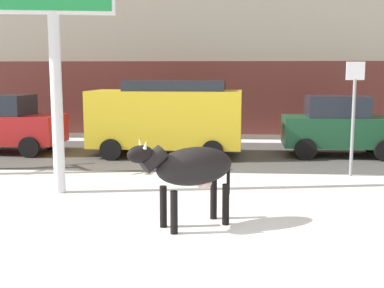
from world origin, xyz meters
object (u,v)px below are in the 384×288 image
at_px(pedestrian_near_billboard, 161,118).
at_px(street_sign, 354,109).
at_px(car_red_hatchback, 5,124).
at_px(car_darkgreen_hatchback, 339,126).
at_px(cow_black, 191,168).
at_px(car_yellow_van, 167,116).

relative_size(pedestrian_near_billboard, street_sign, 0.61).
bearing_deg(car_red_hatchback, pedestrian_near_billboard, 34.55).
height_order(car_red_hatchback, pedestrian_near_billboard, car_red_hatchback).
relative_size(car_darkgreen_hatchback, pedestrian_near_billboard, 2.06).
bearing_deg(car_red_hatchback, car_darkgreen_hatchback, 0.66).
height_order(cow_black, car_yellow_van, car_yellow_van).
distance_m(pedestrian_near_billboard, street_sign, 8.33).
height_order(car_yellow_van, street_sign, street_sign).
relative_size(cow_black, pedestrian_near_billboard, 1.05).
bearing_deg(car_darkgreen_hatchback, car_yellow_van, -175.55).
bearing_deg(car_yellow_van, car_red_hatchback, 176.83).
xyz_separation_m(car_darkgreen_hatchback, street_sign, (-0.39, -3.08, 0.74)).
height_order(car_red_hatchback, street_sign, street_sign).
xyz_separation_m(car_yellow_van, pedestrian_near_billboard, (-0.64, 3.48, -0.36)).
bearing_deg(street_sign, car_yellow_van, 151.54).
xyz_separation_m(car_darkgreen_hatchback, pedestrian_near_billboard, (-5.96, 3.06, -0.05)).
relative_size(car_red_hatchback, car_yellow_van, 0.76).
xyz_separation_m(car_red_hatchback, street_sign, (10.19, -2.96, 0.74)).
bearing_deg(cow_black, street_sign, 49.52).
height_order(car_darkgreen_hatchback, street_sign, street_sign).
distance_m(car_red_hatchback, street_sign, 10.64).
height_order(car_yellow_van, pedestrian_near_billboard, car_yellow_van).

